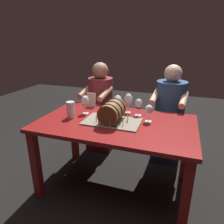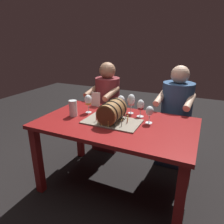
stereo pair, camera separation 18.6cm
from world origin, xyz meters
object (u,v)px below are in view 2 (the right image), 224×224
(wine_glass_white, at_px, (121,101))
(beer_pint, at_px, (73,109))
(wine_glass_red, at_px, (141,106))
(person_seated_left, at_px, (108,111))
(dining_table, at_px, (116,132))
(wine_glass_amber, at_px, (88,101))
(wine_glass_empty, at_px, (150,111))
(barrel_cake, at_px, (112,113))
(wine_glass_rose, at_px, (131,101))
(menu_card, at_px, (96,99))
(person_seated_right, at_px, (175,120))

(wine_glass_white, relative_size, beer_pint, 1.08)
(wine_glass_red, xyz_separation_m, beer_pint, (-0.61, -0.26, -0.04))
(wine_glass_white, distance_m, person_seated_left, 0.65)
(dining_table, xyz_separation_m, wine_glass_amber, (-0.36, 0.11, 0.24))
(wine_glass_empty, distance_m, beer_pint, 0.75)
(person_seated_left, bearing_deg, beer_pint, -90.41)
(wine_glass_empty, bearing_deg, barrel_cake, -158.40)
(wine_glass_rose, height_order, menu_card, wine_glass_rose)
(dining_table, bearing_deg, person_seated_right, 58.62)
(wine_glass_rose, bearing_deg, dining_table, -99.58)
(wine_glass_empty, relative_size, person_seated_left, 0.14)
(wine_glass_amber, xyz_separation_m, wine_glass_rose, (0.41, 0.16, 0.01))
(barrel_cake, distance_m, person_seated_right, 0.92)
(dining_table, distance_m, wine_glass_amber, 0.45)
(wine_glass_red, xyz_separation_m, wine_glass_rose, (-0.12, 0.05, 0.02))
(wine_glass_amber, bearing_deg, wine_glass_red, 12.11)
(beer_pint, bearing_deg, wine_glass_red, 23.16)
(wine_glass_rose, bearing_deg, barrel_cake, -104.10)
(menu_card, height_order, person_seated_right, person_seated_right)
(dining_table, bearing_deg, menu_card, 139.94)
(wine_glass_white, xyz_separation_m, person_seated_left, (-0.37, 0.43, -0.31))
(wine_glass_white, bearing_deg, wine_glass_amber, -148.34)
(wine_glass_rose, bearing_deg, person_seated_right, 48.57)
(wine_glass_rose, xyz_separation_m, beer_pint, (-0.49, -0.31, -0.06))
(wine_glass_empty, height_order, wine_glass_red, wine_glass_red)
(beer_pint, bearing_deg, wine_glass_rose, 32.31)
(wine_glass_amber, height_order, wine_glass_rose, wine_glass_rose)
(dining_table, distance_m, beer_pint, 0.48)
(wine_glass_red, relative_size, person_seated_left, 0.15)
(barrel_cake, xyz_separation_m, menu_card, (-0.37, 0.36, -0.01))
(dining_table, relative_size, wine_glass_amber, 7.57)
(barrel_cake, xyz_separation_m, wine_glass_white, (-0.04, 0.31, 0.02))
(wine_glass_red, distance_m, beer_pint, 0.66)
(dining_table, height_order, wine_glass_rose, wine_glass_rose)
(beer_pint, bearing_deg, menu_card, 82.60)
(wine_glass_amber, xyz_separation_m, menu_card, (-0.04, 0.22, -0.05))
(wine_glass_empty, xyz_separation_m, wine_glass_rose, (-0.24, 0.17, 0.02))
(wine_glass_rose, xyz_separation_m, person_seated_left, (-0.49, 0.45, -0.33))
(dining_table, height_order, person_seated_left, person_seated_left)
(dining_table, bearing_deg, barrel_cake, -140.68)
(barrel_cake, distance_m, beer_pint, 0.42)
(menu_card, xyz_separation_m, person_seated_right, (0.84, 0.39, -0.26))
(dining_table, height_order, person_seated_right, person_seated_right)
(barrel_cake, distance_m, wine_glass_empty, 0.34)
(barrel_cake, xyz_separation_m, person_seated_right, (0.47, 0.75, -0.27))
(person_seated_left, bearing_deg, wine_glass_empty, -40.50)
(wine_glass_rose, height_order, person_seated_right, person_seated_right)
(wine_glass_empty, xyz_separation_m, menu_card, (-0.68, 0.23, -0.03))
(wine_glass_white, bearing_deg, person_seated_left, 130.63)
(barrel_cake, bearing_deg, wine_glass_empty, 21.60)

